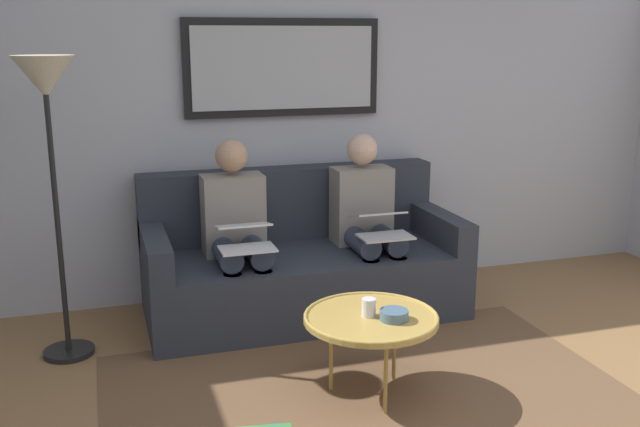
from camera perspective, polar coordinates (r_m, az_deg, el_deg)
name	(u,v)px	position (r m, az deg, el deg)	size (l,w,h in m)	color
wall_rear	(280,105)	(4.96, -3.17, 8.59)	(6.00, 0.12, 2.60)	#B7BCC6
area_rug	(371,398)	(3.71, 4.08, -14.34)	(2.60, 1.80, 0.01)	brown
couch	(301,264)	(4.70, -1.54, -4.01)	(1.99, 0.90, 0.90)	#2D333D
framed_mirror	(283,68)	(4.85, -2.93, 11.44)	(1.32, 0.05, 0.64)	black
coffee_table	(371,318)	(3.59, 4.05, -8.28)	(0.67, 0.67, 0.43)	tan
cup	(369,307)	(3.57, 3.90, -7.41)	(0.07, 0.07, 0.09)	silver
bowl	(394,315)	(3.54, 5.87, -7.99)	(0.14, 0.14, 0.05)	slate
person_left	(367,217)	(4.69, 3.71, -0.31)	(0.38, 0.58, 1.14)	gray
laptop_silver	(381,224)	(4.46, 4.85, -0.84)	(0.32, 0.34, 0.15)	silver
person_right	(237,228)	(4.46, -6.61, -1.13)	(0.38, 0.58, 1.14)	gray
laptop_white	(245,236)	(4.22, -5.96, -1.76)	(0.32, 0.32, 0.14)	white
standing_lamp	(47,112)	(4.06, -20.74, 7.54)	(0.32, 0.32, 1.66)	black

